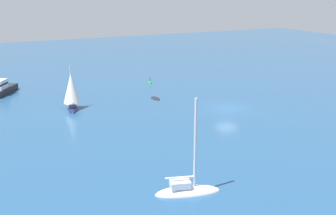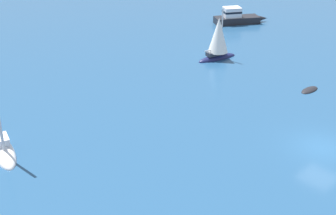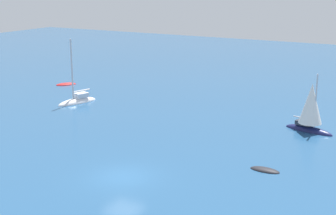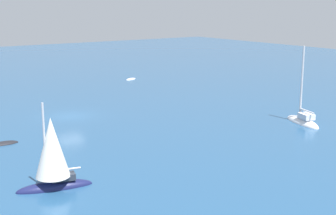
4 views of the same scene
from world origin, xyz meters
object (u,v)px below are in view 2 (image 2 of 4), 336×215
yacht (218,41)px  dinghy (309,90)px  sloop (4,151)px  cabin_cruiser (237,17)px

yacht → dinghy: yacht is taller
sloop → cabin_cruiser: bearing=120.8°
yacht → cabin_cruiser: 13.85m
cabin_cruiser → sloop: 37.94m
dinghy → yacht: bearing=-90.6°
sloop → yacht: bearing=111.8°
dinghy → cabin_cruiser: size_ratio=0.33×
sloop → dinghy: bearing=87.0°
dinghy → cabin_cruiser: bearing=-123.2°
dinghy → sloop: (-24.57, 9.07, 0.19)m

